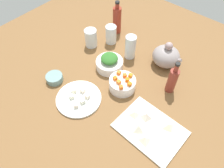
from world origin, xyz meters
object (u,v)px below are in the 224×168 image
Objects in this scene: bottle_1 at (172,80)px; drinking_glass_2 at (111,34)px; bowl_greens at (109,64)px; teapot at (166,56)px; drinking_glass_1 at (91,38)px; bottle_0 at (117,20)px; bowl_small_side at (55,78)px; bowl_carrots at (122,84)px; cutting_board at (150,129)px; plate_tofu at (79,99)px; drinking_glass_0 at (130,47)px.

bottle_1 reaches higher than drinking_glass_2.
teapot is (22.48, 23.10, 3.51)cm from bowl_greens.
bottle_1 is 1.76× the size of drinking_glass_1.
bottle_0 is (-18.08, 28.24, 6.74)cm from bowl_greens.
bowl_greens is at bearing -18.67° from drinking_glass_1.
bowl_greens is at bearing -166.28° from bottle_1.
drinking_glass_1 is (-56.04, -1.20, -2.33)cm from bottle_1.
bottle_0 is 56.30cm from bottle_1.
bottle_1 is (50.94, 35.25, 6.14)cm from bowl_small_side.
drinking_glass_2 is (-28.97, 24.55, 2.69)cm from bowl_carrots.
drinking_glass_2 is at bearing 128.57° from bowl_greens.
bowl_greens is at bearing 58.65° from bowl_small_side.
cutting_board is 74.64cm from bottle_0.
teapot is (-17.67, 40.69, 5.63)cm from cutting_board.
bowl_greens is 34.20cm from bottle_0.
bottle_1 is at bearing 1.23° from drinking_glass_1.
bottle_1 is 1.70× the size of drinking_glass_2.
cutting_board is at bearing -23.66° from bowl_greens.
bowl_carrots is 0.63× the size of bottle_0.
teapot is at bearing 19.85° from drinking_glass_1.
bowl_carrots is 25.43cm from bottle_1.
cutting_board is 43.89cm from bowl_greens.
bowl_greens is 31.40cm from bowl_small_side.
bowl_small_side is at bearing 178.95° from plate_tofu.
teapot is at bearing 22.77° from drinking_glass_0.
drinking_glass_0 reaches higher than bowl_greens.
bowl_carrots is 39.05cm from drinking_glass_1.
bowl_greens is 1.36× the size of drinking_glass_1.
drinking_glass_1 is at bearing -99.09° from bottle_0.
bottle_1 is 1.37× the size of drinking_glass_0.
drinking_glass_2 reaches higher than plate_tofu.
bowl_greens is at bearing -101.72° from drinking_glass_0.
plate_tofu is (-37.37, -9.56, 0.10)cm from cutting_board.
bottle_0 is at bearing 110.64° from plate_tofu.
bowl_small_side is (-19.12, 0.35, 1.25)cm from plate_tofu.
bowl_greens is 22.83cm from drinking_glass_2.
drinking_glass_1 is at bearing -162.54° from drinking_glass_0.
drinking_glass_2 is at bearing -171.56° from teapot.
bottle_1 reaches higher than drinking_glass_0.
plate_tofu is 42.38cm from drinking_glass_1.
bottle_0 is (-40.56, 5.14, 3.24)cm from teapot.
bowl_small_side is at bearing -127.87° from teapot.
drinking_glass_0 reaches higher than bowl_small_side.
plate_tofu is 1.59× the size of drinking_glass_0.
bowl_greens reaches higher than plate_tofu.
drinking_glass_2 is (-48.69, 9.22, -2.13)cm from bottle_1.
drinking_glass_0 is 1.28× the size of drinking_glass_1.
teapot reaches higher than drinking_glass_0.
drinking_glass_1 is at bearing -178.77° from bottle_1.
bowl_carrots reaches higher than bowl_small_side.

